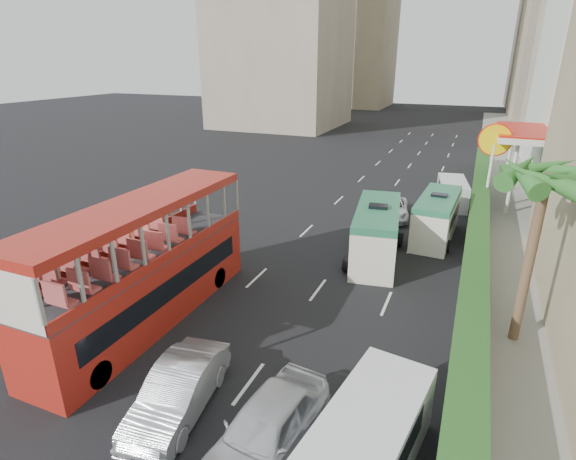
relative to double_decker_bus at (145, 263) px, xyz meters
The scene contains 15 objects.
ground_plane 6.51m from the double_decker_bus, ahead, with size 200.00×200.00×0.00m, color black.
double_decker_bus is the anchor object (origin of this frame).
car_silver_lane_a 6.29m from the double_decker_bus, 42.80° to the right, with size 1.60×4.59×1.51m, color silver.
car_silver_lane_b 8.86m from the double_decker_bus, 30.18° to the right, with size 1.95×4.85×1.65m, color silver.
van_asset 18.18m from the double_decker_bus, 67.65° to the left, with size 2.06×4.46×1.24m, color silver.
minibus_near 12.07m from the double_decker_bus, 52.95° to the left, with size 2.15×6.46×2.87m, color silver.
minibus_far 17.08m from the double_decker_bus, 54.41° to the left, with size 1.97×5.91×2.62m, color silver.
panel_van_near 10.83m from the double_decker_bus, 21.27° to the right, with size 2.02×5.04×2.02m, color silver.
panel_van_far 23.58m from the double_decker_bus, 63.91° to the left, with size 1.84×4.61×1.84m, color silver.
sidewalk 29.26m from the double_decker_bus, 59.04° to the left, with size 6.00×120.00×0.18m, color #99968C.
kerb_wall 18.66m from the double_decker_bus, 48.93° to the left, with size 0.30×44.00×1.00m, color silver.
hedge 18.60m from the double_decker_bus, 48.93° to the left, with size 1.10×44.00×0.70m, color #2D6626.
palm_tree 14.39m from the double_decker_bus, 16.16° to the left, with size 0.36×0.36×6.40m, color brown.
shell_station 28.02m from the double_decker_bus, 55.18° to the left, with size 6.50×8.00×5.50m, color silver.
tower_far_b 107.94m from the double_decker_bus, 77.53° to the left, with size 14.00×14.00×40.00m, color tan.
Camera 1 is at (5.49, -12.67, 10.15)m, focal length 28.00 mm.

